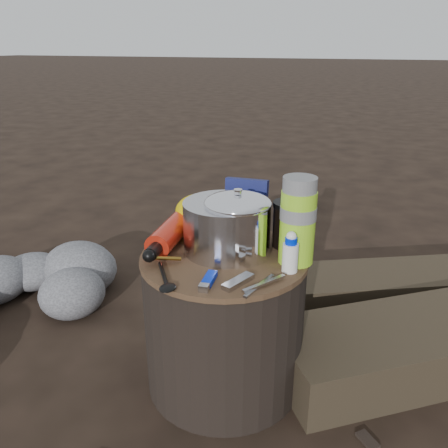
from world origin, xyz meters
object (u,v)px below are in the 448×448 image
at_px(stump, 224,321).
at_px(travel_mug, 288,225).
at_px(thermos, 298,221).
at_px(fuel_bottle, 171,233).
at_px(camping_pot, 238,224).

distance_m(stump, travel_mug, 0.31).
distance_m(thermos, travel_mug, 0.11).
height_order(fuel_bottle, thermos, thermos).
bearing_deg(thermos, fuel_bottle, -176.99).
bearing_deg(fuel_bottle, travel_mug, 11.87).
distance_m(camping_pot, travel_mug, 0.15).
relative_size(fuel_bottle, travel_mug, 2.25).
height_order(stump, thermos, thermos).
bearing_deg(camping_pot, stump, -145.07).
relative_size(stump, travel_mug, 3.50).
relative_size(camping_pot, thermos, 0.77).
distance_m(stump, camping_pot, 0.28).
xyz_separation_m(fuel_bottle, thermos, (0.34, 0.02, 0.07)).
bearing_deg(travel_mug, thermos, -63.56).
distance_m(stump, fuel_bottle, 0.28).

